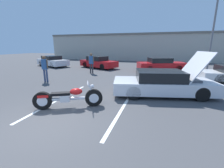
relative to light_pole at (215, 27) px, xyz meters
name	(u,v)px	position (x,y,z in m)	size (l,w,h in m)	color
ground_plane	(46,125)	(-8.08, -14.04, -4.14)	(80.00, 80.00, 0.00)	#474749
parking_stripe_foreground	(59,100)	(-9.10, -12.00, -4.13)	(0.12, 4.73, 0.01)	white
parking_stripe_middle	(123,107)	(-6.11, -12.00, -4.13)	(0.12, 4.73, 0.01)	white
far_building	(140,46)	(-8.08, 9.27, -1.80)	(32.00, 4.20, 4.40)	#B2AD9E
light_pole	(215,27)	(0.00, 0.00, 0.00)	(1.21, 0.28, 7.51)	slate
motorcycle	(69,98)	(-8.15, -12.62, -3.73)	(2.41, 1.35, 0.98)	black
show_car_hood_open	(163,83)	(-4.60, -9.85, -3.54)	(5.07, 2.86, 2.12)	silver
parked_car_mid_left_row	(98,62)	(-11.27, -1.93, -3.53)	(4.68, 3.31, 1.28)	red
parked_car_mid_right_row	(161,65)	(-4.65, -2.26, -3.53)	(4.72, 3.21, 1.29)	red
parked_car_left_row	(52,61)	(-17.07, -2.25, -3.54)	(4.77, 3.39, 1.25)	silver
spectator_near_motorcycle	(91,62)	(-10.51, -5.37, -3.08)	(0.52, 0.23, 1.77)	#333338
spectator_by_show_car	(45,66)	(-12.13, -9.21, -3.09)	(0.52, 0.23, 1.76)	#38476B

